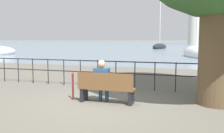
# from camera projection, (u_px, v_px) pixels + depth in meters

# --- Properties ---
(ground_plane) EXTENTS (1000.00, 1000.00, 0.00)m
(ground_plane) POSITION_uv_depth(u_px,v_px,m) (107.00, 102.00, 7.33)
(ground_plane) COLOR #605B51
(harbor_water) EXTENTS (600.00, 300.00, 0.01)m
(harbor_water) POSITION_uv_depth(u_px,v_px,m) (187.00, 42.00, 158.20)
(harbor_water) COLOR slate
(harbor_water) RESTS_ON ground_plane
(park_bench) EXTENTS (1.66, 0.45, 0.90)m
(park_bench) POSITION_uv_depth(u_px,v_px,m) (106.00, 89.00, 7.23)
(park_bench) COLOR brown
(park_bench) RESTS_ON ground_plane
(seated_person_left) EXTENTS (0.45, 0.35, 1.25)m
(seated_person_left) POSITION_uv_depth(u_px,v_px,m) (102.00, 79.00, 7.32)
(seated_person_left) COLOR navy
(seated_person_left) RESTS_ON ground_plane
(promenade_railing) EXTENTS (12.49, 0.04, 1.05)m
(promenade_railing) POSITION_uv_depth(u_px,v_px,m) (125.00, 70.00, 9.29)
(promenade_railing) COLOR black
(promenade_railing) RESTS_ON ground_plane
(closed_umbrella) EXTENTS (0.09, 0.09, 0.88)m
(closed_umbrella) POSITION_uv_depth(u_px,v_px,m) (73.00, 84.00, 7.61)
(closed_umbrella) COLOR maroon
(closed_umbrella) RESTS_ON ground_plane
(sailboat_1) EXTENTS (3.69, 6.34, 10.57)m
(sailboat_1) POSITION_uv_depth(u_px,v_px,m) (196.00, 53.00, 25.94)
(sailboat_1) COLOR white
(sailboat_1) RESTS_ON ground_plane
(sailboat_2) EXTENTS (2.77, 5.80, 7.44)m
(sailboat_2) POSITION_uv_depth(u_px,v_px,m) (201.00, 48.00, 44.20)
(sailboat_2) COLOR silver
(sailboat_2) RESTS_ON ground_plane
(sailboat_4) EXTENTS (2.90, 7.87, 12.81)m
(sailboat_4) POSITION_uv_depth(u_px,v_px,m) (160.00, 47.00, 50.73)
(sailboat_4) COLOR black
(sailboat_4) RESTS_ON ground_plane
(harbor_lighthouse) EXTENTS (5.57, 5.57, 27.43)m
(harbor_lighthouse) POSITION_uv_depth(u_px,v_px,m) (197.00, 8.00, 88.65)
(harbor_lighthouse) COLOR beige
(harbor_lighthouse) RESTS_ON ground_plane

